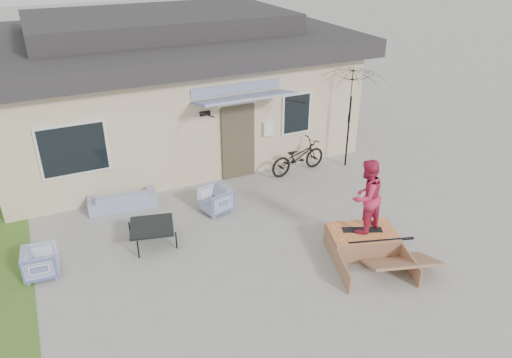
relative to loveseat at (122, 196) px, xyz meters
name	(u,v)px	position (x,y,z in m)	size (l,w,h in m)	color
ground	(280,276)	(2.30, -4.10, -0.32)	(90.00, 90.00, 0.00)	gray
house	(164,82)	(2.30, 3.90, 1.62)	(10.80, 8.49, 4.10)	beige
loveseat	(122,196)	(0.00, 0.00, 0.00)	(1.65, 0.48, 0.64)	#41539C
armchair_left	(41,261)	(-2.00, -2.02, 0.01)	(0.66, 0.61, 0.67)	#41539C
armchair_right	(215,199)	(2.04, -1.15, 0.03)	(0.68, 0.63, 0.70)	#41539C
coffee_table	(153,234)	(0.29, -1.86, -0.09)	(0.93, 0.93, 0.46)	black
bicycle	(298,154)	(4.95, -0.08, 0.25)	(0.63, 1.80, 1.15)	black
patio_umbrella	(350,109)	(6.46, -0.28, 1.43)	(2.19, 2.10, 2.20)	black
skate_ramp	(362,241)	(4.32, -4.02, -0.09)	(1.40, 1.87, 0.47)	#8C5E43
skateboard	(362,229)	(4.33, -3.98, 0.17)	(0.85, 0.21, 0.05)	black
skater	(366,195)	(4.33, -3.98, 1.01)	(0.80, 0.61, 1.63)	#C7264C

